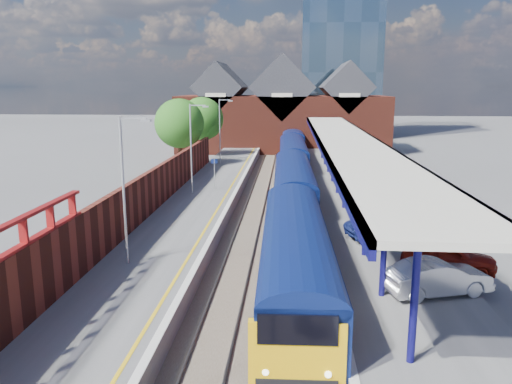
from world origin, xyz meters
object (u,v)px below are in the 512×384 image
(parked_car_silver, at_px, (437,277))
(parked_car_red, at_px, (448,256))
(parked_car_blue, at_px, (386,227))
(lamp_post_b, at_px, (126,181))
(parked_car_dark, at_px, (384,195))
(lamp_post_c, at_px, (193,143))
(lamp_post_d, at_px, (221,127))
(train, at_px, (293,166))
(platform_sign, at_px, (214,169))

(parked_car_silver, bearing_deg, parked_car_red, -41.99)
(parked_car_blue, bearing_deg, lamp_post_b, 91.50)
(parked_car_dark, relative_size, parked_car_blue, 1.00)
(lamp_post_b, height_order, lamp_post_c, same)
(parked_car_red, bearing_deg, parked_car_blue, 36.27)
(lamp_post_b, distance_m, lamp_post_d, 32.00)
(parked_car_red, bearing_deg, lamp_post_d, 40.43)
(train, height_order, parked_car_blue, train)
(platform_sign, relative_size, parked_car_red, 0.60)
(train, xyz_separation_m, parked_car_dark, (6.49, -10.19, -0.46))
(platform_sign, bearing_deg, train, 40.95)
(parked_car_blue, bearing_deg, train, -4.09)
(lamp_post_d, distance_m, parked_car_silver, 37.43)
(train, distance_m, parked_car_blue, 19.36)
(train, relative_size, lamp_post_b, 9.42)
(lamp_post_d, xyz_separation_m, parked_car_dark, (14.35, -18.56, -3.33))
(parked_car_silver, bearing_deg, platform_sign, 13.35)
(lamp_post_d, relative_size, parked_car_red, 1.68)
(platform_sign, distance_m, parked_car_red, 22.52)
(parked_car_blue, bearing_deg, parked_car_silver, 165.24)
(lamp_post_b, xyz_separation_m, platform_sign, (1.36, 18.00, -2.30))
(parked_car_silver, bearing_deg, lamp_post_d, 4.17)
(platform_sign, bearing_deg, parked_car_dark, -19.34)
(lamp_post_c, height_order, parked_car_silver, lamp_post_c)
(parked_car_blue, bearing_deg, lamp_post_d, 6.21)
(lamp_post_d, height_order, parked_car_silver, lamp_post_d)
(train, relative_size, lamp_post_c, 9.42)
(lamp_post_b, relative_size, platform_sign, 2.80)
(lamp_post_c, xyz_separation_m, platform_sign, (1.36, 2.00, -2.30))
(parked_car_silver, bearing_deg, lamp_post_b, 61.48)
(platform_sign, distance_m, parked_car_dark, 13.80)
(lamp_post_c, xyz_separation_m, parked_car_blue, (12.98, -11.03, -3.36))
(parked_car_dark, bearing_deg, parked_car_blue, 151.43)
(train, bearing_deg, parked_car_silver, -77.68)
(lamp_post_c, bearing_deg, parked_car_blue, -40.36)
(lamp_post_b, distance_m, lamp_post_c, 16.00)
(platform_sign, height_order, parked_car_blue, platform_sign)
(lamp_post_c, height_order, lamp_post_d, same)
(train, height_order, platform_sign, platform_sign)
(parked_car_blue, bearing_deg, platform_sign, 22.27)
(parked_car_red, distance_m, parked_car_dark, 13.45)
(lamp_post_c, distance_m, parked_car_blue, 17.36)
(parked_car_red, xyz_separation_m, parked_car_blue, (-1.88, 4.97, -0.08))
(lamp_post_b, bearing_deg, lamp_post_c, 90.00)
(lamp_post_c, bearing_deg, lamp_post_b, -90.00)
(lamp_post_c, relative_size, platform_sign, 2.80)
(lamp_post_d, height_order, parked_car_red, lamp_post_d)
(train, xyz_separation_m, parked_car_blue, (5.12, -18.67, -0.49))
(parked_car_silver, bearing_deg, train, -4.92)
(train, relative_size, parked_car_dark, 14.52)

